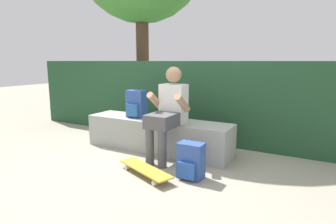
{
  "coord_description": "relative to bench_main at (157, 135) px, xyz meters",
  "views": [
    {
      "loc": [
        2.06,
        -2.94,
        1.29
      ],
      "look_at": [
        0.08,
        0.59,
        0.55
      ],
      "focal_mm": 30.04,
      "sensor_mm": 36.0,
      "label": 1
    }
  ],
  "objects": [
    {
      "name": "ground_plane",
      "position": [
        0.0,
        -0.42,
        -0.23
      ],
      "size": [
        24.0,
        24.0,
        0.0
      ],
      "primitive_type": "plane",
      "color": "gray"
    },
    {
      "name": "skateboard_near_person",
      "position": [
        0.36,
        -0.85,
        -0.16
      ],
      "size": [
        0.82,
        0.49,
        0.09
      ],
      "color": "gold",
      "rests_on": "ground"
    },
    {
      "name": "backpack_on_bench",
      "position": [
        -0.35,
        -0.01,
        0.43
      ],
      "size": [
        0.28,
        0.23,
        0.4
      ],
      "color": "#2D4C99",
      "rests_on": "bench_main"
    },
    {
      "name": "person_skater",
      "position": [
        0.31,
        -0.22,
        0.43
      ],
      "size": [
        0.49,
        0.62,
        1.21
      ],
      "color": "white",
      "rests_on": "ground"
    },
    {
      "name": "hedge_row",
      "position": [
        -0.22,
        0.9,
        0.41
      ],
      "size": [
        5.82,
        0.5,
        1.29
      ],
      "color": "#21472B",
      "rests_on": "ground"
    },
    {
      "name": "backpack_on_ground",
      "position": [
        0.83,
        -0.65,
        -0.04
      ],
      "size": [
        0.28,
        0.23,
        0.4
      ],
      "color": "#2D4C99",
      "rests_on": "ground"
    },
    {
      "name": "bench_main",
      "position": [
        0.0,
        0.0,
        0.0
      ],
      "size": [
        2.18,
        0.5,
        0.46
      ],
      "color": "#969A93",
      "rests_on": "ground"
    }
  ]
}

